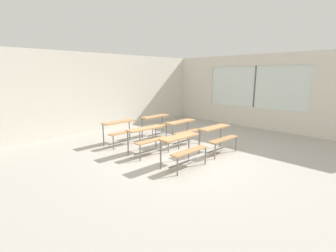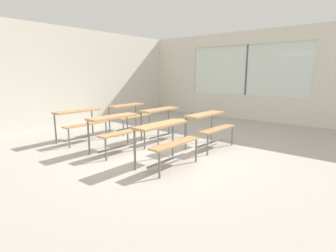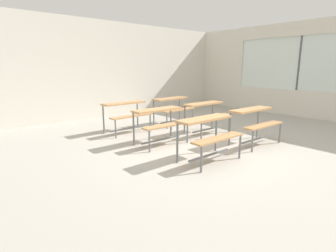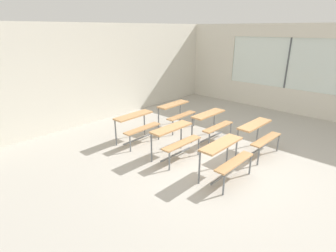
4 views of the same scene
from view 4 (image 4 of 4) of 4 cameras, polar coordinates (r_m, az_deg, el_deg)
ground at (r=6.10m, az=10.42°, el=-8.07°), size 10.00×9.00×0.05m
wall_back at (r=8.72m, az=-14.90°, el=10.86°), size 10.00×0.12×3.00m
wall_right at (r=10.06m, az=27.66°, el=10.14°), size 0.12×9.00×3.00m
desk_bench_r0c0 at (r=5.29m, az=12.34°, el=-5.70°), size 1.10×0.60×0.74m
desk_bench_r0c1 at (r=6.53m, az=18.94°, el=-1.21°), size 1.12×0.63×0.74m
desk_bench_r1c0 at (r=5.98m, az=1.52°, el=-2.06°), size 1.11×0.61×0.74m
desk_bench_r1c1 at (r=7.04m, az=9.40°, el=1.21°), size 1.11×0.61×0.74m
desk_bench_r2c0 at (r=6.87m, az=-6.78°, el=0.85°), size 1.11×0.61×0.74m
desk_bench_r2c1 at (r=7.83m, az=1.77°, el=3.45°), size 1.11×0.62×0.74m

